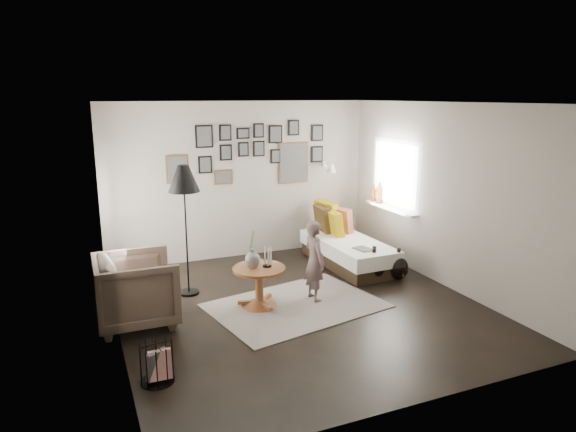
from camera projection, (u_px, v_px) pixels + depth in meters
name	position (u px, v px, depth m)	size (l,w,h in m)	color
ground	(299.00, 306.00, 6.70)	(4.80, 4.80, 0.00)	black
wall_back	(241.00, 181.00, 8.55)	(4.50, 4.50, 0.00)	#A59C90
wall_front	(419.00, 267.00, 4.25)	(4.50, 4.50, 0.00)	#A59C90
wall_left	(111.00, 227.00, 5.55)	(4.80, 4.80, 0.00)	#A59C90
wall_right	(445.00, 196.00, 7.26)	(4.80, 4.80, 0.00)	#A59C90
ceiling	(301.00, 103.00, 6.11)	(4.80, 4.80, 0.00)	white
door_left	(106.00, 224.00, 6.69)	(0.00, 2.14, 2.14)	white
window_right	(386.00, 204.00, 8.52)	(0.15, 1.32, 1.30)	white
gallery_wall	(257.00, 153.00, 8.55)	(2.74, 0.03, 1.08)	brown
wall_sconce	(331.00, 168.00, 8.87)	(0.18, 0.36, 0.16)	white
rug	(296.00, 306.00, 6.71)	(2.14, 1.50, 0.01)	silver
pedestal_table	(259.00, 289.00, 6.64)	(0.68, 0.68, 0.54)	brown
vase	(252.00, 257.00, 6.52)	(0.20, 0.20, 0.49)	black
candles	(267.00, 257.00, 6.58)	(0.12, 0.12, 0.25)	black
daybed	(345.00, 247.00, 8.34)	(0.86, 1.96, 0.93)	black
magazine_on_daybed	(363.00, 249.00, 7.71)	(0.21, 0.28, 0.02)	black
armchair	(137.00, 290.00, 6.11)	(0.91, 0.94, 0.85)	brown
armchair_cushion	(136.00, 284.00, 6.14)	(0.39, 0.39, 0.10)	white
floor_lamp	(184.00, 183.00, 6.78)	(0.42, 0.42, 1.80)	black
magazine_basket	(157.00, 363.00, 4.90)	(0.36, 0.36, 0.39)	black
demijohn_large	(374.00, 267.00, 7.61)	(0.35, 0.35, 0.53)	black
demijohn_small	(398.00, 268.00, 7.64)	(0.31, 0.31, 0.48)	black
child	(314.00, 261.00, 6.80)	(0.40, 0.26, 1.09)	#6A5454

